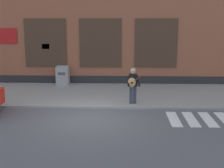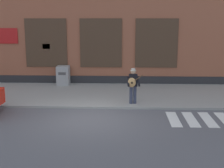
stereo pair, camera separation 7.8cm
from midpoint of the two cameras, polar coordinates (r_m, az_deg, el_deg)
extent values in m
plane|color=#56565B|center=(12.65, -3.95, -6.39)|extent=(160.00, 160.00, 0.00)
cube|color=gray|center=(16.38, -2.48, -1.86)|extent=(28.00, 5.04, 0.10)
cube|color=#99563D|center=(20.40, -1.53, 13.70)|extent=(28.00, 4.00, 9.12)
cube|color=#28282B|center=(18.76, -1.86, 0.66)|extent=(28.00, 0.04, 0.55)
cube|color=#473323|center=(18.95, -11.84, 7.36)|extent=(2.47, 0.06, 2.84)
cube|color=black|center=(18.94, -11.84, 7.35)|extent=(2.35, 0.03, 2.72)
cube|color=#473323|center=(18.43, -1.91, 7.48)|extent=(2.47, 0.06, 2.84)
cube|color=black|center=(18.42, -1.91, 7.48)|extent=(2.35, 0.03, 2.72)
cube|color=#473323|center=(18.48, 8.27, 7.37)|extent=(2.47, 0.06, 2.84)
cube|color=black|center=(18.47, 8.27, 7.37)|extent=(2.35, 0.03, 2.72)
cube|color=red|center=(19.62, -18.71, 8.33)|extent=(1.40, 0.04, 0.90)
cube|color=yellow|center=(18.94, -11.82, 6.75)|extent=(0.44, 0.02, 0.30)
cube|color=silver|center=(12.83, 11.37, -6.31)|extent=(0.42, 1.90, 0.01)
cube|color=silver|center=(12.95, 14.37, -6.27)|extent=(0.42, 1.90, 0.01)
cube|color=silver|center=(13.11, 17.31, -6.22)|extent=(0.42, 1.90, 0.01)
cube|color=silver|center=(14.20, -19.53, -1.90)|extent=(0.07, 0.24, 0.12)
cylinder|color=#33384C|center=(14.39, 4.35, -1.98)|extent=(0.15, 0.15, 0.82)
cylinder|color=#33384C|center=(14.35, 3.65, -2.01)|extent=(0.15, 0.15, 0.82)
cube|color=black|center=(14.23, 4.04, 0.70)|extent=(0.40, 0.26, 0.56)
sphere|color=tan|center=(14.16, 4.06, 2.24)|extent=(0.22, 0.22, 0.22)
cylinder|color=beige|center=(14.15, 4.06, 2.48)|extent=(0.27, 0.28, 0.02)
cylinder|color=beige|center=(14.14, 4.07, 2.68)|extent=(0.18, 0.18, 0.09)
cylinder|color=black|center=(14.17, 5.05, 0.47)|extent=(0.14, 0.52, 0.39)
cylinder|color=black|center=(14.11, 3.12, 0.45)|extent=(0.14, 0.52, 0.39)
ellipsoid|color=tan|center=(14.06, 3.80, 0.27)|extent=(0.37, 0.15, 0.44)
cylinder|color=black|center=(14.00, 3.83, 0.22)|extent=(0.09, 0.02, 0.09)
cylinder|color=brown|center=(14.04, 4.87, 0.98)|extent=(0.47, 0.08, 0.34)
cube|color=#9E9E9E|center=(18.56, -8.78, 1.57)|extent=(0.71, 0.69, 1.10)
cube|color=#4C4C4C|center=(18.18, -9.01, 1.88)|extent=(0.43, 0.02, 0.16)
camera|label=1|loc=(0.04, -89.84, 0.03)|focal=50.00mm
camera|label=2|loc=(0.04, 90.16, -0.03)|focal=50.00mm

